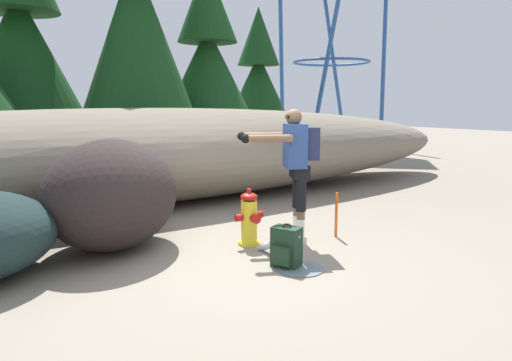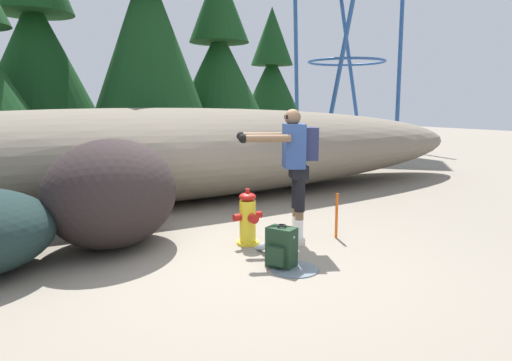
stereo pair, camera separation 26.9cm
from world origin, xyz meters
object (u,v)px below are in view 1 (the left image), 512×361
at_px(fire_hydrant, 249,219).
at_px(spare_backpack, 286,247).
at_px(utility_worker, 295,159).
at_px(boulder_large, 112,195).
at_px(survey_stake, 336,215).

xyz_separation_m(fire_hydrant, spare_backpack, (-0.07, -0.89, -0.11)).
xyz_separation_m(utility_worker, boulder_large, (-2.01, 0.99, -0.41)).
xyz_separation_m(fire_hydrant, survey_stake, (1.15, -0.32, -0.03)).
xyz_separation_m(utility_worker, survey_stake, (0.63, -0.09, -0.78)).
distance_m(spare_backpack, boulder_large, 2.22).
bearing_deg(boulder_large, survey_stake, -22.37).
bearing_deg(spare_backpack, survey_stake, 177.67).
relative_size(fire_hydrant, boulder_large, 0.40).
bearing_deg(spare_backpack, utility_worker, -159.36).
relative_size(fire_hydrant, spare_backpack, 1.52).
bearing_deg(boulder_large, fire_hydrant, -27.18).
distance_m(fire_hydrant, spare_backpack, 0.90).
bearing_deg(survey_stake, spare_backpack, -155.30).
height_order(spare_backpack, survey_stake, survey_stake).
distance_m(fire_hydrant, boulder_large, 1.70).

